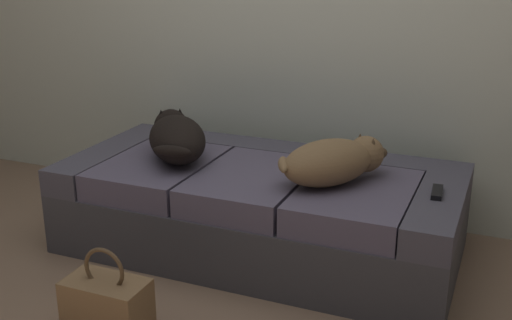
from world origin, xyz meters
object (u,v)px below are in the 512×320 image
object	(u,v)px
handbag	(107,307)
dog_dark	(176,137)
dog_tan	(335,161)
couch	(260,208)
tv_remote	(437,192)

from	to	relation	value
handbag	dog_dark	bearing A→B (deg)	101.79
dog_dark	dog_tan	size ratio (longest dim) A/B	1.07
couch	dog_dark	xyz separation A→B (m)	(-0.44, -0.04, 0.33)
couch	dog_dark	distance (m)	0.55
couch	dog_tan	distance (m)	0.51
dog_tan	tv_remote	bearing A→B (deg)	3.91
tv_remote	handbag	bearing A→B (deg)	-144.95
dog_dark	tv_remote	world-z (taller)	dog_dark
dog_tan	dog_dark	bearing A→B (deg)	177.45
tv_remote	handbag	xyz separation A→B (m)	(-1.08, -0.89, -0.32)
dog_dark	tv_remote	distance (m)	1.28
tv_remote	handbag	world-z (taller)	tv_remote
couch	handbag	xyz separation A→B (m)	(-0.25, -0.93, -0.09)
tv_remote	handbag	size ratio (longest dim) A/B	0.40
couch	tv_remote	size ratio (longest dim) A/B	12.67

